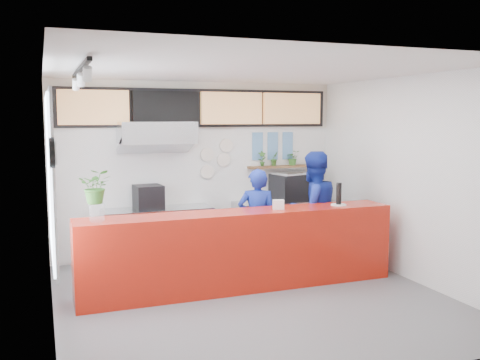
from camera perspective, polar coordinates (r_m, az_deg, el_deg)
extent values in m
plane|color=slate|center=(7.32, 1.21, -12.39)|extent=(5.00, 5.00, 0.00)
plane|color=silver|center=(6.94, 1.27, 11.71)|extent=(5.00, 5.00, 0.00)
plane|color=white|center=(9.33, -4.44, 1.19)|extent=(5.00, 0.00, 5.00)
plane|color=white|center=(6.49, -19.74, -1.62)|extent=(0.00, 5.00, 5.00)
plane|color=white|center=(8.23, 17.64, 0.15)|extent=(0.00, 5.00, 5.00)
cube|color=#AD1A0C|center=(7.52, 0.09, -7.49)|extent=(4.50, 0.60, 1.10)
cube|color=beige|center=(9.28, -4.49, 7.96)|extent=(5.00, 0.02, 0.80)
cube|color=#B2B5BA|center=(9.02, -8.77, -5.83)|extent=(1.80, 0.60, 0.90)
cube|color=black|center=(8.87, -9.75, -1.81)|extent=(0.47, 0.47, 0.39)
cube|color=#B2B5BA|center=(8.76, -8.90, 5.03)|extent=(1.20, 0.70, 0.35)
cube|color=#B2B5BA|center=(8.77, -8.88, 3.72)|extent=(1.20, 0.69, 0.31)
cube|color=#B2B5BA|center=(9.73, 4.66, -4.84)|extent=(1.80, 0.60, 0.90)
cube|color=black|center=(9.70, 5.72, -0.77)|extent=(0.82, 0.65, 0.48)
cube|color=#B7BABF|center=(9.67, 5.74, 0.66)|extent=(0.78, 0.63, 0.06)
cube|color=brown|center=(9.80, 4.75, 1.45)|extent=(1.40, 0.18, 0.04)
cube|color=tan|center=(8.85, -15.34, 7.48)|extent=(1.10, 0.10, 0.55)
cube|color=black|center=(9.03, -7.93, 7.63)|extent=(1.10, 0.10, 0.55)
cube|color=tan|center=(9.35, -0.91, 7.66)|extent=(1.10, 0.10, 0.55)
cube|color=tan|center=(9.80, 5.56, 7.59)|extent=(1.10, 0.10, 0.55)
cube|color=black|center=(9.25, -4.43, 7.65)|extent=(4.80, 0.04, 0.65)
cube|color=silver|center=(6.76, -19.59, 0.42)|extent=(0.04, 2.20, 1.90)
cube|color=#B2B5BA|center=(6.76, -19.43, 0.43)|extent=(0.03, 2.30, 2.00)
cylinder|color=black|center=(5.54, -19.42, 2.75)|extent=(0.05, 0.30, 0.30)
cylinder|color=white|center=(5.54, -19.11, 2.77)|extent=(0.02, 0.26, 0.26)
cube|color=black|center=(6.47, -16.65, 11.27)|extent=(0.05, 2.40, 0.04)
cylinder|color=silver|center=(9.32, -3.52, 2.73)|extent=(0.24, 0.03, 0.24)
cylinder|color=silver|center=(9.42, -1.77, 2.17)|extent=(0.24, 0.03, 0.24)
cylinder|color=silver|center=(9.35, -3.51, 0.90)|extent=(0.24, 0.03, 0.24)
cylinder|color=silver|center=(9.42, -1.48, 3.70)|extent=(0.24, 0.03, 0.24)
cube|color=#598CBF|center=(9.64, 1.88, 4.36)|extent=(0.20, 0.02, 0.25)
cube|color=#598CBF|center=(9.76, 3.51, 4.38)|extent=(0.20, 0.02, 0.25)
cube|color=#598CBF|center=(9.88, 5.11, 4.39)|extent=(0.20, 0.02, 0.25)
cube|color=#598CBF|center=(9.65, 1.87, 2.88)|extent=(0.20, 0.02, 0.25)
cube|color=#598CBF|center=(9.77, 3.50, 2.91)|extent=(0.20, 0.02, 0.25)
cube|color=#598CBF|center=(9.89, 5.09, 2.95)|extent=(0.20, 0.02, 0.25)
imported|color=navy|center=(8.19, 1.84, -4.45)|extent=(0.70, 0.59, 1.62)
imported|color=navy|center=(8.49, 7.75, -3.25)|extent=(1.00, 0.83, 1.87)
imported|color=#336824|center=(9.61, 2.37, 2.30)|extent=(0.15, 0.11, 0.27)
imported|color=#336824|center=(9.70, 3.69, 2.29)|extent=(0.18, 0.16, 0.26)
imported|color=#336824|center=(9.86, 5.67, 2.38)|extent=(0.28, 0.26, 0.27)
cylinder|color=white|center=(6.94, -15.02, -3.32)|extent=(0.22, 0.22, 0.23)
imported|color=#336824|center=(6.89, -15.10, -0.67)|extent=(0.46, 0.42, 0.44)
cube|color=white|center=(7.57, 4.11, -2.64)|extent=(0.18, 0.14, 0.13)
cylinder|color=white|center=(8.04, 10.47, -2.62)|extent=(0.28, 0.28, 0.02)
cylinder|color=black|center=(8.01, 10.49, -1.44)|extent=(0.09, 0.09, 0.32)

